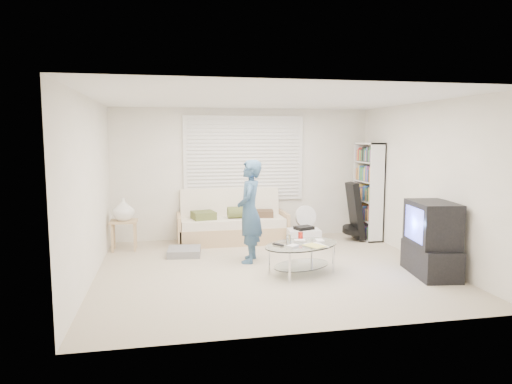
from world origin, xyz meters
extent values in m
plane|color=tan|center=(0.00, 0.00, 0.00)|extent=(5.00, 5.00, 0.00)
cube|color=silver|center=(0.00, 2.25, 1.25)|extent=(5.00, 0.02, 2.50)
cube|color=silver|center=(0.00, -2.25, 1.25)|extent=(5.00, 0.02, 2.50)
cube|color=silver|center=(-2.50, 0.00, 1.25)|extent=(0.02, 4.50, 2.50)
cube|color=silver|center=(2.50, 0.00, 1.25)|extent=(0.02, 4.50, 2.50)
cube|color=white|center=(0.00, 0.00, 2.50)|extent=(5.00, 4.50, 0.02)
cube|color=white|center=(0.00, 2.22, 1.55)|extent=(2.32, 0.06, 1.62)
cube|color=black|center=(0.00, 2.21, 1.55)|extent=(2.20, 0.01, 1.50)
cube|color=silver|center=(0.00, 2.18, 1.55)|extent=(2.16, 0.04, 1.50)
cube|color=silver|center=(0.00, 2.20, 1.55)|extent=(2.32, 0.08, 1.62)
cube|color=tan|center=(-0.29, 1.83, 0.16)|extent=(1.96, 0.79, 0.31)
cube|color=beige|center=(-0.29, 1.81, 0.39)|extent=(1.89, 0.73, 0.16)
cube|color=beige|center=(-0.29, 2.14, 0.69)|extent=(1.89, 0.22, 0.60)
cube|color=tan|center=(-1.27, 1.83, 0.27)|extent=(0.06, 0.79, 0.55)
cube|color=tan|center=(0.69, 1.83, 0.27)|extent=(0.06, 0.79, 0.55)
cube|color=#4B522A|center=(-0.83, 1.78, 0.54)|extent=(0.47, 0.47, 0.14)
cylinder|color=#4B522A|center=(-0.14, 1.75, 0.58)|extent=(0.49, 0.22, 0.22)
cube|color=#423021|center=(0.30, 1.81, 0.53)|extent=(0.41, 0.41, 0.12)
cube|color=slate|center=(-1.21, 1.06, 0.06)|extent=(0.58, 0.58, 0.12)
cube|color=tan|center=(-2.22, 1.62, 0.51)|extent=(0.46, 0.37, 0.04)
cube|color=tan|center=(-2.40, 1.48, 0.25)|extent=(0.04, 0.04, 0.50)
cube|color=tan|center=(-2.04, 1.48, 0.25)|extent=(0.04, 0.04, 0.50)
cube|color=tan|center=(-2.40, 1.76, 0.25)|extent=(0.04, 0.04, 0.50)
cube|color=tan|center=(-2.04, 1.76, 0.25)|extent=(0.04, 0.04, 0.50)
imported|color=white|center=(-2.22, 1.62, 0.72)|extent=(0.37, 0.37, 0.39)
cube|color=white|center=(2.33, 1.66, 0.93)|extent=(0.29, 0.78, 1.85)
cube|color=black|center=(2.02, 1.54, 0.57)|extent=(0.29, 0.39, 1.09)
cylinder|color=black|center=(1.98, 1.54, 0.21)|extent=(0.39, 0.40, 0.16)
cylinder|color=white|center=(1.07, 1.64, 0.02)|extent=(0.28, 0.28, 0.03)
cylinder|color=white|center=(1.07, 1.64, 0.19)|extent=(0.04, 0.04, 0.35)
cylinder|color=white|center=(1.07, 1.64, 0.48)|extent=(0.42, 0.20, 0.41)
cylinder|color=white|center=(1.07, 1.64, 0.48)|extent=(0.12, 0.08, 0.11)
cube|color=white|center=(0.89, 1.16, 0.17)|extent=(0.59, 0.44, 0.33)
cube|color=black|center=(0.89, 1.16, 0.36)|extent=(0.37, 0.31, 0.06)
cube|color=black|center=(2.20, -0.71, 0.22)|extent=(0.64, 1.03, 0.43)
cube|color=black|center=(2.20, -0.71, 0.74)|extent=(0.64, 0.87, 0.62)
cube|color=#5963E6|center=(1.94, -0.68, 0.74)|extent=(0.11, 0.62, 0.47)
ellipsoid|color=silver|center=(0.40, -0.32, 0.43)|extent=(1.38, 1.16, 0.02)
ellipsoid|color=silver|center=(0.40, -0.32, 0.13)|extent=(1.05, 0.88, 0.01)
cylinder|color=silver|center=(0.12, -0.70, 0.20)|extent=(0.03, 0.03, 0.41)
cylinder|color=silver|center=(0.87, -0.37, 0.20)|extent=(0.03, 0.03, 0.41)
cylinder|color=silver|center=(-0.07, -0.27, 0.20)|extent=(0.03, 0.03, 0.41)
cylinder|color=silver|center=(0.68, 0.06, 0.20)|extent=(0.03, 0.03, 0.41)
cube|color=white|center=(0.22, -0.49, 0.46)|extent=(0.19, 0.18, 0.04)
cube|color=white|center=(0.40, -0.20, 0.46)|extent=(0.17, 0.12, 0.04)
cube|color=white|center=(0.69, -0.25, 0.46)|extent=(0.12, 0.17, 0.04)
cylinder|color=silver|center=(0.24, -0.18, 0.49)|extent=(0.07, 0.07, 0.11)
cylinder|color=red|center=(0.46, -0.06, 0.50)|extent=(0.07, 0.07, 0.12)
cube|color=black|center=(0.05, -0.33, 0.45)|extent=(0.14, 0.18, 0.02)
cube|color=white|center=(0.57, -0.45, 0.44)|extent=(0.30, 0.36, 0.01)
cube|color=#C3BC57|center=(0.53, -0.49, 0.45)|extent=(0.33, 0.36, 0.01)
imported|color=#2D4B6D|center=(-0.21, 0.48, 0.80)|extent=(0.54, 0.67, 1.61)
camera|label=1|loc=(-1.48, -6.45, 1.96)|focal=32.00mm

